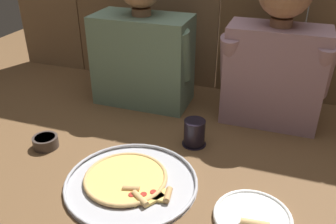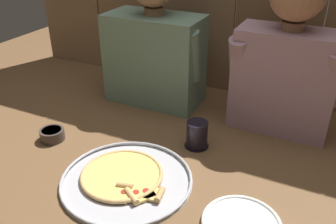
% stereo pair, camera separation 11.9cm
% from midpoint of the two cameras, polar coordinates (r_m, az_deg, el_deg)
% --- Properties ---
extents(ground_plane, '(3.20, 3.20, 0.00)m').
position_cam_midpoint_polar(ground_plane, '(1.20, 1.88, -9.99)').
color(ground_plane, brown).
extents(pizza_tray, '(0.42, 0.42, 0.03)m').
position_cam_midpoint_polar(pizza_tray, '(1.17, -3.84, -10.49)').
color(pizza_tray, '#B2B2B7').
rests_on(pizza_tray, ground).
extents(dinner_plate, '(0.22, 0.22, 0.03)m').
position_cam_midpoint_polar(dinner_plate, '(1.06, 14.84, -16.88)').
color(dinner_plate, white).
rests_on(dinner_plate, ground).
extents(drinking_glass, '(0.09, 0.09, 0.10)m').
position_cam_midpoint_polar(drinking_glass, '(1.32, 7.18, -3.62)').
color(drinking_glass, black).
rests_on(drinking_glass, ground).
extents(dipping_bowl, '(0.09, 0.09, 0.04)m').
position_cam_midpoint_polar(dipping_bowl, '(1.41, -15.59, -3.44)').
color(dipping_bowl, '#3D332D').
rests_on(dipping_bowl, ground).
extents(diner_left, '(0.45, 0.22, 0.61)m').
position_cam_midpoint_polar(diner_left, '(1.57, 0.04, 10.87)').
color(diner_left, slate).
rests_on(diner_left, ground).
extents(diner_right, '(0.41, 0.22, 0.63)m').
position_cam_midpoint_polar(diner_right, '(1.42, 20.77, 8.48)').
color(diner_right, gray).
rests_on(diner_right, ground).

